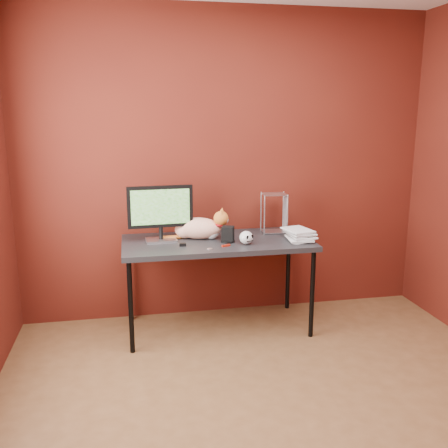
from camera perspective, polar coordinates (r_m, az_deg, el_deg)
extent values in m
cube|color=brown|center=(3.10, 7.12, -21.86)|extent=(3.50, 3.50, 0.01)
cube|color=#4B140E|center=(4.27, 0.28, 6.66)|extent=(3.50, 0.02, 2.60)
cube|color=black|center=(3.98, -0.77, -2.16)|extent=(1.50, 0.70, 0.04)
cylinder|color=black|center=(3.76, -10.61, -9.37)|extent=(0.04, 0.04, 0.71)
cylinder|color=black|center=(4.00, 10.04, -7.92)|extent=(0.04, 0.04, 0.71)
cylinder|color=black|center=(4.32, -10.71, -6.38)|extent=(0.04, 0.04, 0.71)
cylinder|color=black|center=(4.54, 7.33, -5.32)|extent=(0.04, 0.04, 0.71)
cube|color=silver|center=(3.98, -7.19, -1.83)|extent=(0.25, 0.18, 0.02)
cylinder|color=black|center=(3.97, -7.21, -1.00)|extent=(0.03, 0.03, 0.10)
cube|color=black|center=(3.92, -7.30, 1.98)|extent=(0.51, 0.06, 0.33)
cube|color=#194612|center=(3.92, -7.30, 1.98)|extent=(0.46, 0.03, 0.27)
ellipsoid|color=#D65B2D|center=(4.02, -2.93, -0.47)|extent=(0.41, 0.30, 0.17)
ellipsoid|color=#D65B2D|center=(4.04, -4.42, -0.64)|extent=(0.22, 0.21, 0.14)
sphere|color=silver|center=(4.01, -1.41, -0.90)|extent=(0.12, 0.12, 0.12)
sphere|color=orange|center=(3.97, -0.35, 0.65)|extent=(0.12, 0.12, 0.12)
cone|color=orange|center=(3.93, -0.34, 1.40)|extent=(0.04, 0.04, 0.05)
cone|color=orange|center=(3.98, -0.21, 1.57)|extent=(0.04, 0.04, 0.05)
cylinder|color=#BA0C15|center=(3.98, -0.58, -0.03)|extent=(0.09, 0.09, 0.01)
cylinder|color=orange|center=(4.03, -5.92, -1.51)|extent=(0.20, 0.05, 0.03)
ellipsoid|color=silver|center=(3.85, 2.56, -1.56)|extent=(0.11, 0.11, 0.10)
ellipsoid|color=black|center=(3.80, 2.41, -1.55)|extent=(0.03, 0.02, 0.03)
ellipsoid|color=black|center=(3.81, 3.03, -1.52)|extent=(0.03, 0.02, 0.03)
cube|color=black|center=(3.81, 2.73, -1.98)|extent=(0.06, 0.03, 0.01)
cylinder|color=black|center=(3.92, 0.44, -1.97)|extent=(0.11, 0.11, 0.02)
cube|color=black|center=(3.91, 0.44, -1.07)|extent=(0.11, 0.11, 0.11)
imported|color=beige|center=(3.98, 7.46, -0.12)|extent=(0.21, 0.26, 0.25)
imported|color=beige|center=(3.93, 7.57, 3.42)|extent=(0.19, 0.25, 0.25)
imported|color=beige|center=(3.90, 7.68, 7.04)|extent=(0.21, 0.27, 0.25)
imported|color=beige|center=(3.88, 7.79, 10.70)|extent=(0.24, 0.29, 0.25)
cylinder|color=silver|center=(4.12, 4.76, 1.01)|extent=(0.01, 0.01, 0.34)
cylinder|color=silver|center=(4.18, 7.33, 1.12)|extent=(0.01, 0.01, 0.34)
cylinder|color=silver|center=(4.27, 4.18, 1.45)|extent=(0.01, 0.01, 0.34)
cylinder|color=silver|center=(4.33, 6.67, 1.54)|extent=(0.01, 0.01, 0.34)
cube|color=silver|center=(4.26, 5.69, -0.82)|extent=(0.21, 0.18, 0.01)
cube|color=silver|center=(4.20, 5.78, 3.41)|extent=(0.21, 0.18, 0.01)
cube|color=maroon|center=(3.80, 0.24, -2.48)|extent=(0.07, 0.04, 0.01)
cube|color=black|center=(3.82, -4.74, -2.36)|extent=(0.05, 0.03, 0.02)
cylinder|color=silver|center=(3.73, -1.65, -2.86)|extent=(0.04, 0.04, 0.00)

